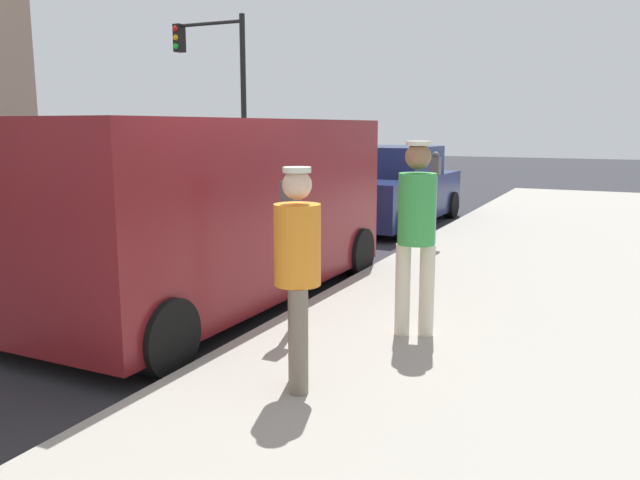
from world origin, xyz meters
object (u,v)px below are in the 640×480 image
parking_meter_far (435,182)px  pedestrian_in_orange (297,265)px  parked_sedan_ahead (390,190)px  parking_meter_near (291,224)px  pedestrian_in_green (416,225)px  traffic_light_corner (218,76)px  parked_van (213,207)px

parking_meter_far → pedestrian_in_orange: 6.20m
parked_sedan_ahead → parking_meter_near: bearing=-77.6°
pedestrian_in_green → traffic_light_corner: traffic_light_corner is taller
pedestrian_in_orange → parked_van: size_ratio=0.31×
parked_van → parked_sedan_ahead: parked_van is taller
parked_sedan_ahead → pedestrian_in_orange: bearing=-75.0°
pedestrian_in_orange → pedestrian_in_green: bearing=75.1°
parking_meter_near → parked_van: (-1.50, 0.92, -0.03)m
parking_meter_near → traffic_light_corner: size_ratio=0.29×
parking_meter_far → parked_sedan_ahead: parking_meter_far is taller
parking_meter_near → parked_sedan_ahead: 7.90m
pedestrian_in_green → parked_van: 2.65m
pedestrian_in_orange → parked_sedan_ahead: bearing=105.0°
traffic_light_corner → parking_meter_near: bearing=-53.4°
pedestrian_in_green → parked_sedan_ahead: pedestrian_in_green is taller
parking_meter_near → parked_van: 1.76m
pedestrian_in_green → parked_sedan_ahead: size_ratio=0.40×
parking_meter_near → pedestrian_in_orange: pedestrian_in_orange is taller
parking_meter_near → pedestrian_in_green: (1.09, 0.37, 0.01)m
traffic_light_corner → pedestrian_in_orange: bearing=-54.0°
parking_meter_near → pedestrian_in_orange: (0.68, -1.18, -0.10)m
parking_meter_near → traffic_light_corner: traffic_light_corner is taller
parked_sedan_ahead → traffic_light_corner: size_ratio=0.86×
pedestrian_in_orange → parked_sedan_ahead: 9.21m
parking_meter_near → parked_van: size_ratio=0.29×
parked_van → traffic_light_corner: bearing=123.5°
parking_meter_near → pedestrian_in_green: 1.15m
parking_meter_far → traffic_light_corner: size_ratio=0.29×
traffic_light_corner → parked_van: bearing=-56.5°
pedestrian_in_green → parked_sedan_ahead: 7.86m
parked_van → traffic_light_corner: 12.39m
parking_meter_near → pedestrian_in_green: bearing=18.7°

